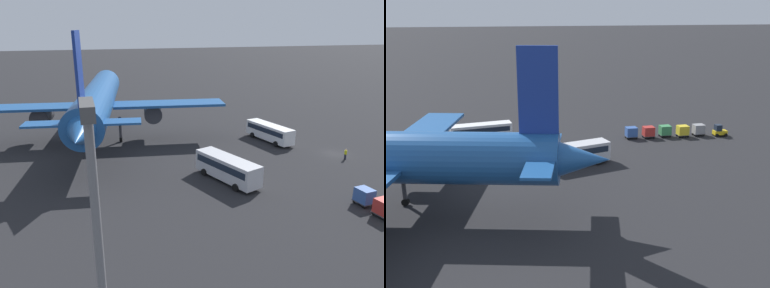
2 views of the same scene
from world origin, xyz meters
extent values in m
plane|color=#232326|center=(0.00, 0.00, 0.00)|extent=(600.00, 600.00, 0.00)
cylinder|color=#1E5193|center=(19.54, 36.16, 7.49)|extent=(42.65, 12.21, 5.76)
cone|color=#1E5193|center=(41.84, 32.68, 7.49)|extent=(7.10, 6.38, 5.47)
cone|color=#1E5193|center=(-3.05, 39.69, 7.49)|extent=(8.20, 6.28, 5.18)
cube|color=#1E5193|center=(19.39, 48.94, 6.77)|extent=(8.43, 20.06, 0.44)
cube|color=#1E5193|center=(15.51, 24.04, 6.77)|extent=(8.43, 20.06, 0.44)
cube|color=navy|center=(0.75, 39.10, 14.98)|extent=(4.23, 1.01, 9.22)
cube|color=#1E5193|center=(0.33, 39.16, 8.06)|extent=(5.23, 15.25, 0.28)
cylinder|color=#38383D|center=(20.20, 45.86, 4.96)|extent=(5.50, 3.91, 3.17)
cylinder|color=#38383D|center=(17.21, 26.72, 4.96)|extent=(5.50, 3.91, 3.17)
cylinder|color=#38383D|center=(34.15, 33.88, 2.30)|extent=(0.50, 0.50, 4.61)
cylinder|color=black|center=(34.15, 33.88, 0.45)|extent=(0.97, 0.63, 0.90)
cylinder|color=#38383D|center=(18.03, 40.19, 2.30)|extent=(0.50, 0.50, 4.61)
cylinder|color=black|center=(18.03, 40.19, 0.45)|extent=(0.97, 0.63, 0.90)
cylinder|color=#38383D|center=(16.87, 32.79, 2.30)|extent=(0.50, 0.50, 4.61)
cylinder|color=black|center=(16.87, 32.79, 0.45)|extent=(0.97, 0.63, 0.90)
cube|color=white|center=(9.54, 6.87, 1.77)|extent=(10.72, 4.73, 2.63)
cube|color=#192333|center=(9.54, 6.87, 2.23)|extent=(9.91, 4.59, 0.84)
cylinder|color=black|center=(12.40, 8.86, 0.50)|extent=(1.04, 0.51, 1.00)
cylinder|color=black|center=(12.98, 6.29, 0.50)|extent=(1.04, 0.51, 1.00)
cylinder|color=black|center=(6.10, 7.44, 0.50)|extent=(1.04, 0.51, 1.00)
cylinder|color=black|center=(6.67, 4.88, 0.50)|extent=(1.04, 0.51, 1.00)
cube|color=silver|center=(-5.23, 21.08, 1.87)|extent=(10.82, 6.10, 2.85)
cube|color=#192333|center=(-5.23, 21.08, 2.37)|extent=(10.04, 5.86, 0.91)
cylinder|color=black|center=(-2.64, 23.52, 0.50)|extent=(1.04, 0.61, 1.00)
cylinder|color=black|center=(-1.68, 20.78, 0.50)|extent=(1.04, 0.61, 1.00)
cylinder|color=black|center=(-8.78, 21.38, 0.50)|extent=(1.04, 0.61, 1.00)
cylinder|color=black|center=(-7.82, 18.63, 0.50)|extent=(1.04, 0.61, 1.00)
cylinder|color=#1E1E2D|center=(-2.81, 0.14, 0.42)|extent=(0.32, 0.32, 0.85)
cylinder|color=yellow|center=(-2.81, 0.14, 1.18)|extent=(0.38, 0.38, 0.65)
sphere|color=tan|center=(-2.81, 0.14, 1.62)|extent=(0.24, 0.24, 0.24)
cube|color=#38383D|center=(-19.76, 8.51, 0.41)|extent=(2.16, 1.88, 0.10)
cylinder|color=black|center=(-19.07, 9.22, 0.18)|extent=(0.37, 0.16, 0.36)
cylinder|color=black|center=(-18.93, 7.95, 0.18)|extent=(0.37, 0.16, 0.36)
cube|color=#38383D|center=(-16.64, 8.51, 0.41)|extent=(2.16, 1.88, 0.10)
cube|color=#33569E|center=(-16.64, 8.51, 1.26)|extent=(2.06, 1.79, 1.60)
cylinder|color=black|center=(-15.95, 9.22, 0.18)|extent=(0.37, 0.16, 0.36)
cylinder|color=black|center=(-15.81, 7.95, 0.18)|extent=(0.37, 0.16, 0.36)
cylinder|color=black|center=(-17.46, 9.06, 0.18)|extent=(0.37, 0.16, 0.36)
cylinder|color=black|center=(-17.32, 7.79, 0.18)|extent=(0.37, 0.16, 0.36)
cylinder|color=slate|center=(-30.18, 39.03, 7.90)|extent=(0.50, 0.50, 15.80)
cube|color=#4C4C4C|center=(-30.18, 39.03, 16.20)|extent=(2.80, 0.70, 0.80)
camera|label=1|loc=(-48.78, 39.33, 20.13)|focal=35.00mm
camera|label=2|loc=(2.58, 88.34, 24.59)|focal=45.00mm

